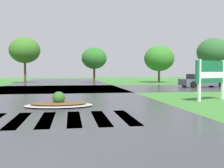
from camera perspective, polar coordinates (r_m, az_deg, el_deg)
name	(u,v)px	position (r m, az deg, el deg)	size (l,w,h in m)	color
asphalt_roadway	(46,102)	(14.06, -13.98, -3.78)	(11.74, 80.00, 0.01)	#35353A
asphalt_cross_road	(57,89)	(24.18, -11.85, -1.00)	(90.00, 10.57, 0.01)	#35353A
crosswalk_stripes	(32,120)	(9.15, -16.76, -7.37)	(6.75, 3.09, 0.01)	white
estate_billboard	(212,74)	(15.30, 20.64, 2.09)	(2.38, 1.16, 2.21)	white
median_island	(59,103)	(12.19, -11.38, -4.13)	(3.05, 1.83, 0.68)	#9E9B93
car_silver_hatch	(202,81)	(27.79, 18.81, 0.65)	(4.60, 2.28, 1.29)	#4C545B
background_treeline	(101,54)	(35.08, -2.32, 6.50)	(45.40, 5.37, 6.15)	#4C3823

